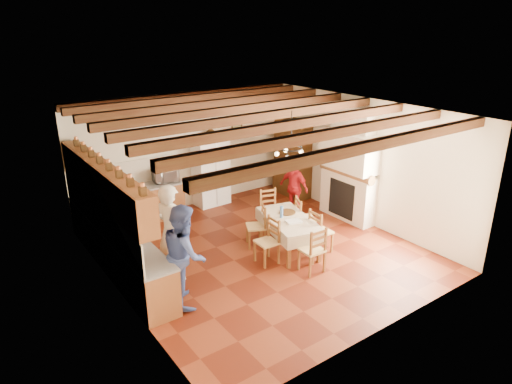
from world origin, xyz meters
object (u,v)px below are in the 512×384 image
Objects in this scene: chair_left_far at (256,226)px; chair_right_far at (305,218)px; person_woman_red at (294,187)px; dining_table at (289,222)px; refrigerator at (209,172)px; person_man at (171,233)px; chair_left_near at (267,241)px; chair_end_far at (270,210)px; chair_end_near at (312,249)px; microwave at (165,175)px; person_woman_blue at (185,255)px; chair_right_near at (321,231)px; hutch at (292,158)px.

chair_right_far is (1.15, -0.30, 0.00)m from chair_left_far.
dining_table is at bearing -55.33° from person_woman_red.
refrigerator is 3.87m from person_man.
refrigerator reaches higher than chair_left_near.
chair_end_far is 2.95m from person_man.
person_man is at bearing 171.59° from dining_table.
chair_left_near is at bearing -164.70° from dining_table.
dining_table is at bearing -100.54° from chair_end_near.
chair_end_far is 1.61× the size of microwave.
chair_left_near is (-0.73, -0.20, -0.16)m from dining_table.
refrigerator is at bearing -90.82° from chair_end_near.
person_woman_red reaches higher than microwave.
person_man is (-1.79, 0.57, 0.47)m from chair_left_near.
dining_table is at bearing -118.23° from person_man.
chair_end_far is at bearing -96.27° from person_man.
chair_end_far is 0.53× the size of person_woman_blue.
refrigerator is 1.84× the size of chair_left_near.
person_woman_blue is (-2.68, -0.46, 0.26)m from dining_table.
person_woman_red reaches higher than chair_left_near.
person_man is 1.05× the size of person_woman_blue.
person_woman_blue is (-3.17, 0.00, 0.43)m from chair_right_near.
chair_end_near is 0.53× the size of person_woman_blue.
chair_end_near is 2.10m from chair_end_far.
hutch is at bearing -28.06° from chair_right_near.
refrigerator is at bearing 114.41° from chair_end_far.
chair_left_far is 0.51× the size of person_man.
microwave reaches higher than chair_left_near.
person_man reaches higher than chair_right_near.
person_woman_blue is 3.91m from microwave.
microwave is (-1.30, -0.12, 0.18)m from refrigerator.
microwave is at bearing -176.09° from refrigerator.
chair_right_far is (1.41, 0.44, 0.00)m from chair_left_near.
chair_end_near is 1.61× the size of microwave.
dining_table is 1.89× the size of chair_right_far.
chair_left_far is 0.94m from chair_end_far.
dining_table is 1.26× the size of person_woman_red.
chair_right_near and chair_end_far have the same top height.
chair_end_far is (-1.88, -1.47, -0.59)m from hutch.
microwave reaches higher than chair_left_far.
hutch is 2.23× the size of chair_left_near.
refrigerator is at bearing -157.50° from person_woman_red.
chair_right_near is at bearing -35.98° from person_woman_red.
hutch is at bearing -21.37° from refrigerator.
hutch reaches higher than person_woman_blue.
chair_left_near is 1.61× the size of microwave.
chair_end_near is 2.71m from person_man.
chair_right_near is (-1.69, -2.99, -0.59)m from hutch.
hutch is at bearing 135.10° from chair_left_near.
chair_right_far is at bearing -124.38° from chair_end_near.
chair_left_near is at bearing -73.77° from microwave.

